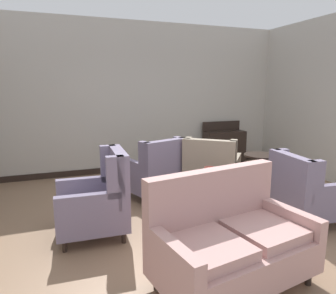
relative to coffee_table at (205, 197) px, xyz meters
The scene contains 12 objects.
ground 0.43m from the coffee_table, 91.18° to the right, with size 8.97×8.97×0.00m, color #896B51.
wall_back 3.26m from the coffee_table, 90.06° to the left, with size 6.57×0.08×3.16m, color #BCB7AD.
baseboard_back 3.00m from the coffee_table, 90.06° to the left, with size 6.41×0.03×0.12m, color black.
coffee_table is the anchor object (origin of this frame).
porcelain_vase 0.24m from the coffee_table, 56.17° to the right, with size 0.20×0.20×0.32m.
settee 1.25m from the coffee_table, 106.31° to the right, with size 1.58×1.05×1.05m.
armchair_near_sideboard 1.39m from the coffee_table, 15.05° to the right, with size 0.94×0.90×0.95m.
armchair_back_corner 1.37m from the coffee_table, behind, with size 0.86×0.79×1.07m.
armchair_far_left 1.22m from the coffee_table, 104.57° to the left, with size 1.02×1.05×1.02m.
armchair_near_window 1.09m from the coffee_table, 57.25° to the left, with size 1.21×1.23×1.03m.
side_table 1.48m from the coffee_table, 26.00° to the left, with size 0.52×0.52×0.73m.
sideboard 3.33m from the coffee_table, 55.53° to the left, with size 0.97×0.37×1.02m.
Camera 1 is at (-1.78, -3.30, 1.83)m, focal length 32.87 mm.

